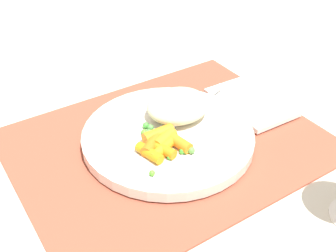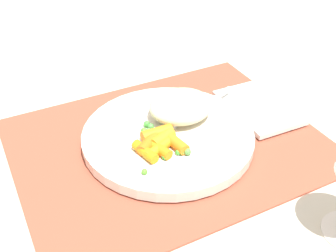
# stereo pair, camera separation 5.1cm
# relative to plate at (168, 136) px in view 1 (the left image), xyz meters

# --- Properties ---
(ground_plane) EXTENTS (2.40, 2.40, 0.00)m
(ground_plane) POSITION_rel_plate_xyz_m (0.00, 0.00, -0.01)
(ground_plane) COLOR beige
(placemat) EXTENTS (0.42, 0.33, 0.01)m
(placemat) POSITION_rel_plate_xyz_m (0.00, 0.00, -0.01)
(placemat) COLOR #9E4733
(placemat) RESTS_ON ground_plane
(plate) EXTENTS (0.24, 0.24, 0.02)m
(plate) POSITION_rel_plate_xyz_m (0.00, 0.00, 0.00)
(plate) COLOR silver
(plate) RESTS_ON placemat
(rice_mound) EXTENTS (0.09, 0.08, 0.04)m
(rice_mound) POSITION_rel_plate_xyz_m (-0.03, -0.02, 0.03)
(rice_mound) COLOR beige
(rice_mound) RESTS_ON plate
(carrot_portion) EXTENTS (0.07, 0.06, 0.02)m
(carrot_portion) POSITION_rel_plate_xyz_m (0.03, 0.02, 0.02)
(carrot_portion) COLOR orange
(carrot_portion) RESTS_ON plate
(pea_scatter) EXTENTS (0.08, 0.10, 0.01)m
(pea_scatter) POSITION_rel_plate_xyz_m (0.02, 0.02, 0.01)
(pea_scatter) COLOR green
(pea_scatter) RESTS_ON plate
(fork) EXTENTS (0.18, 0.08, 0.01)m
(fork) POSITION_rel_plate_xyz_m (-0.03, -0.01, 0.01)
(fork) COLOR silver
(fork) RESTS_ON plate
(napkin) EXTENTS (0.09, 0.14, 0.01)m
(napkin) POSITION_rel_plate_xyz_m (-0.16, -0.01, -0.00)
(napkin) COLOR white
(napkin) RESTS_ON placemat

